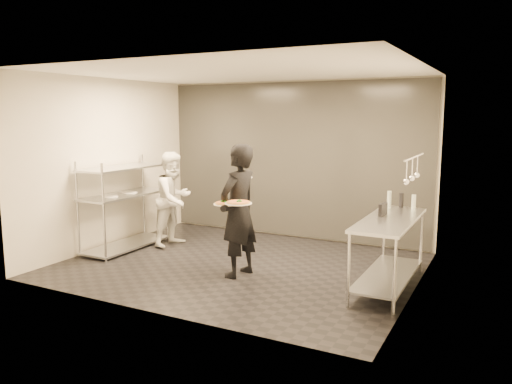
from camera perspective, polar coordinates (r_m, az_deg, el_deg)
The scene contains 13 objects.
room_shell at distance 8.22m, azimuth 2.01°, elevation 3.21°, with size 5.00×4.00×2.80m.
pass_rack at distance 8.52m, azimuth -14.72°, elevation -1.17°, with size 0.60×1.60×1.50m.
prep_counter at distance 6.54m, azimuth 14.96°, elevation -5.44°, with size 0.60×1.80×0.92m.
utensil_rail at distance 6.34m, azimuth 17.48°, elevation 2.46°, with size 0.07×1.20×0.31m.
waiter at distance 6.78m, azimuth -2.02°, elevation -2.18°, with size 0.66×0.44×1.82m, color black.
chef at distance 8.54m, azimuth -9.37°, elevation -0.78°, with size 0.77×0.60×1.59m, color white.
pizza_plate_near at distance 6.64m, azimuth -3.52°, elevation -1.30°, with size 0.31×0.31×0.05m.
pizza_plate_far at distance 6.45m, azimuth -2.03°, elevation -1.22°, with size 0.35×0.35×0.05m.
salad_plate at distance 6.99m, azimuth -1.63°, elevation 1.85°, with size 0.30×0.30×0.07m.
pos_monitor at distance 6.61m, azimuth 14.31°, elevation -1.95°, with size 0.04×0.22×0.16m, color black.
bottle_green at distance 7.27m, azimuth 14.99°, elevation -0.76°, with size 0.06×0.06×0.22m, color gray.
bottle_clear at distance 7.21m, azimuth 17.58°, elevation -1.06°, with size 0.06×0.06×0.20m, color gray.
bottle_dark at distance 7.23m, azimuth 16.27°, elevation -0.91°, with size 0.06×0.06×0.21m, color black.
Camera 1 is at (3.50, -6.21, 2.21)m, focal length 35.00 mm.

